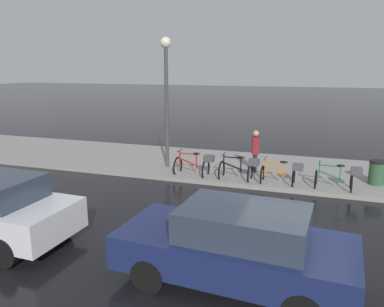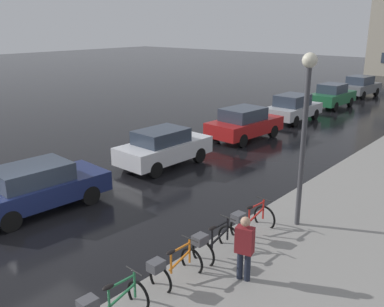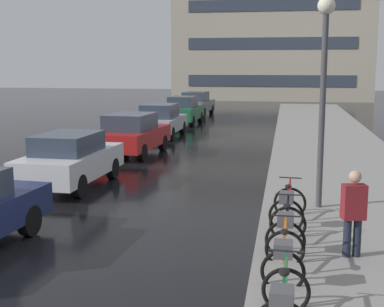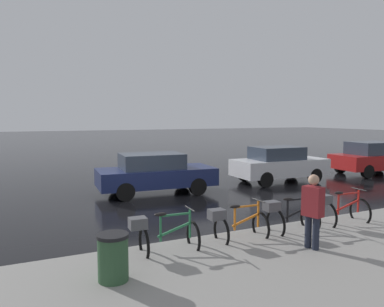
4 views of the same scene
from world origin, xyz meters
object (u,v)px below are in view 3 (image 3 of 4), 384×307
Objects in this scene: car_silver at (160,120)px; car_grey at (196,103)px; bicycle_nearest at (283,303)px; car_green at (183,110)px; car_white at (70,159)px; bicycle_third at (286,228)px; streetlamp at (324,71)px; pedestrian at (353,212)px; bicycle_second at (284,256)px; bicycle_farthest at (288,206)px; car_red at (132,134)px.

car_silver is 11.67m from car_grey.
car_green is at bearing 103.83° from bicycle_nearest.
car_grey is (-0.16, 22.79, 0.02)m from car_white.
bicycle_third is 0.27× the size of streetlamp.
pedestrian is (1.14, -0.34, 0.46)m from bicycle_third.
car_silver reaches higher than bicycle_second.
bicycle_nearest is at bearing -51.81° from car_white.
bicycle_farthest is 0.29× the size of streetlamp.
car_silver is at bearing 89.87° from car_white.
car_green is (-6.05, 22.86, 0.34)m from bicycle_second.
car_silver reaches higher than bicycle_nearest.
pedestrian is at bearing -60.38° from bicycle_farthest.
bicycle_nearest is 0.34× the size of car_grey.
car_silver is (-6.13, 15.71, 0.31)m from bicycle_third.
car_silver is (-6.09, 17.16, 0.33)m from bicycle_second.
bicycle_farthest is at bearing -25.61° from car_white.
pedestrian is at bearing -71.61° from car_green.
bicycle_farthest is at bearing -72.82° from car_green.
car_grey is (-0.19, 11.67, 0.01)m from car_silver.
car_grey is at bearing 90.93° from car_silver.
pedestrian is at bearing 67.71° from bicycle_nearest.
pedestrian reaches higher than bicycle_third.
car_red is at bearing 116.91° from bicycle_second.
bicycle_second is 5.35m from streetlamp.
car_silver is at bearing 109.54° from bicycle_second.
pedestrian is 0.34× the size of streetlamp.
car_white is at bearing 154.39° from bicycle_farthest.
pedestrian is (7.15, -10.65, 0.13)m from car_red.
bicycle_farthest is 0.36× the size of car_green.
bicycle_nearest is 6.87m from streetlamp.
car_red reaches higher than bicycle_nearest.
bicycle_third reaches higher than bicycle_second.
streetlamp is at bearing -61.56° from car_silver.
bicycle_nearest is 0.97× the size of bicycle_farthest.
car_silver is at bearing 107.87° from bicycle_nearest.
car_white is 7.54m from streetlamp.
car_red is at bearing 123.86° from pedestrian.
car_green is at bearing 105.88° from bicycle_third.
pedestrian reaches higher than car_silver.
bicycle_farthest is 26.53m from car_grey.
car_silver is 17.62m from pedestrian.
bicycle_second is at bearing -75.17° from car_green.
bicycle_nearest is 0.35× the size of car_green.
bicycle_third is 7.68m from car_white.
streetlamp is (0.80, 4.44, 2.87)m from bicycle_second.
car_grey is at bearing 90.41° from car_white.
bicycle_farthest is 10.59m from car_red.
bicycle_second is 29.51m from car_grey.
car_red is at bearing 124.77° from bicycle_farthest.
car_red is 17.07m from car_grey.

